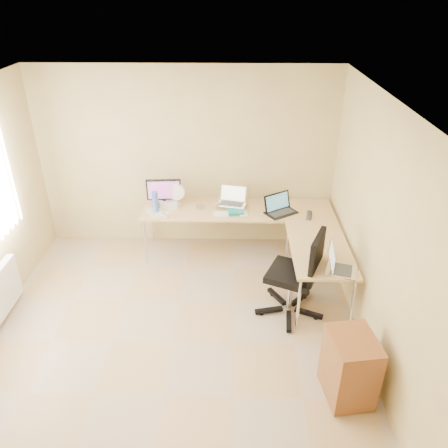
{
  "coord_description": "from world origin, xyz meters",
  "views": [
    {
      "loc": [
        0.64,
        -3.64,
        3.52
      ],
      "look_at": [
        0.55,
        1.1,
        0.9
      ],
      "focal_mm": 35.4,
      "sensor_mm": 36.0,
      "label": 1
    }
  ],
  "objects_px": {
    "office_chair": "(291,277)",
    "desk_return": "(317,273)",
    "desk_main": "(237,231)",
    "water_bottle": "(155,202)",
    "monitor": "(164,193)",
    "keyboard": "(230,214)",
    "desk_fan": "(177,195)",
    "laptop_center": "(232,196)",
    "laptop_return": "(343,261)",
    "laptop_black": "(282,205)",
    "mug": "(166,216)",
    "cabinet": "(350,367)"
  },
  "relations": [
    {
      "from": "desk_fan",
      "to": "laptop_return",
      "type": "relative_size",
      "value": 0.84
    },
    {
      "from": "monitor",
      "to": "desk_fan",
      "type": "relative_size",
      "value": 1.51
    },
    {
      "from": "mug",
      "to": "water_bottle",
      "type": "relative_size",
      "value": 0.29
    },
    {
      "from": "laptop_center",
      "to": "laptop_return",
      "type": "bearing_deg",
      "value": -38.02
    },
    {
      "from": "monitor",
      "to": "laptop_center",
      "type": "height_order",
      "value": "monitor"
    },
    {
      "from": "monitor",
      "to": "laptop_center",
      "type": "distance_m",
      "value": 0.94
    },
    {
      "from": "desk_main",
      "to": "keyboard",
      "type": "height_order",
      "value": "keyboard"
    },
    {
      "from": "water_bottle",
      "to": "desk_fan",
      "type": "height_order",
      "value": "desk_fan"
    },
    {
      "from": "monitor",
      "to": "water_bottle",
      "type": "xyz_separation_m",
      "value": [
        -0.1,
        -0.16,
        -0.06
      ]
    },
    {
      "from": "desk_main",
      "to": "water_bottle",
      "type": "distance_m",
      "value": 1.24
    },
    {
      "from": "monitor",
      "to": "laptop_return",
      "type": "bearing_deg",
      "value": -39.9
    },
    {
      "from": "cabinet",
      "to": "office_chair",
      "type": "bearing_deg",
      "value": 99.92
    },
    {
      "from": "desk_main",
      "to": "cabinet",
      "type": "xyz_separation_m",
      "value": [
        1.03,
        -2.51,
        -0.01
      ]
    },
    {
      "from": "desk_fan",
      "to": "laptop_center",
      "type": "bearing_deg",
      "value": 2.88
    },
    {
      "from": "office_chair",
      "to": "cabinet",
      "type": "xyz_separation_m",
      "value": [
        0.41,
        -1.23,
        -0.14
      ]
    },
    {
      "from": "desk_return",
      "to": "water_bottle",
      "type": "xyz_separation_m",
      "value": [
        -2.1,
        0.9,
        0.51
      ]
    },
    {
      "from": "laptop_black",
      "to": "mug",
      "type": "height_order",
      "value": "laptop_black"
    },
    {
      "from": "laptop_black",
      "to": "mug",
      "type": "bearing_deg",
      "value": 153.14
    },
    {
      "from": "keyboard",
      "to": "monitor",
      "type": "bearing_deg",
      "value": 161.23
    },
    {
      "from": "monitor",
      "to": "keyboard",
      "type": "height_order",
      "value": "monitor"
    },
    {
      "from": "laptop_center",
      "to": "laptop_black",
      "type": "xyz_separation_m",
      "value": [
        0.68,
        -0.16,
        -0.04
      ]
    },
    {
      "from": "mug",
      "to": "cabinet",
      "type": "xyz_separation_m",
      "value": [
        1.99,
        -2.21,
        -0.41
      ]
    },
    {
      "from": "desk_return",
      "to": "water_bottle",
      "type": "bearing_deg",
      "value": 156.84
    },
    {
      "from": "laptop_center",
      "to": "mug",
      "type": "xyz_separation_m",
      "value": [
        -0.87,
        -0.33,
        -0.13
      ]
    },
    {
      "from": "keyboard",
      "to": "desk_fan",
      "type": "xyz_separation_m",
      "value": [
        -0.76,
        0.28,
        0.15
      ]
    },
    {
      "from": "laptop_black",
      "to": "office_chair",
      "type": "relative_size",
      "value": 0.37
    },
    {
      "from": "desk_fan",
      "to": "laptop_return",
      "type": "xyz_separation_m",
      "value": [
        1.98,
        -1.6,
        -0.03
      ]
    },
    {
      "from": "laptop_black",
      "to": "laptop_return",
      "type": "relative_size",
      "value": 1.1
    },
    {
      "from": "office_chair",
      "to": "keyboard",
      "type": "bearing_deg",
      "value": 146.5
    },
    {
      "from": "laptop_black",
      "to": "desk_fan",
      "type": "bearing_deg",
      "value": 137.57
    },
    {
      "from": "desk_main",
      "to": "office_chair",
      "type": "height_order",
      "value": "office_chair"
    },
    {
      "from": "desk_return",
      "to": "water_bottle",
      "type": "height_order",
      "value": "water_bottle"
    },
    {
      "from": "laptop_black",
      "to": "keyboard",
      "type": "bearing_deg",
      "value": 150.67
    },
    {
      "from": "office_chair",
      "to": "desk_return",
      "type": "bearing_deg",
      "value": 62.5
    },
    {
      "from": "laptop_black",
      "to": "keyboard",
      "type": "distance_m",
      "value": 0.7
    },
    {
      "from": "laptop_black",
      "to": "mug",
      "type": "relative_size",
      "value": 4.86
    },
    {
      "from": "monitor",
      "to": "cabinet",
      "type": "height_order",
      "value": "monitor"
    },
    {
      "from": "monitor",
      "to": "laptop_black",
      "type": "distance_m",
      "value": 1.63
    },
    {
      "from": "desk_fan",
      "to": "cabinet",
      "type": "xyz_separation_m",
      "value": [
        1.89,
        -2.62,
        -0.53
      ]
    },
    {
      "from": "desk_main",
      "to": "laptop_black",
      "type": "distance_m",
      "value": 0.78
    },
    {
      "from": "desk_fan",
      "to": "office_chair",
      "type": "bearing_deg",
      "value": -34.94
    },
    {
      "from": "monitor",
      "to": "mug",
      "type": "height_order",
      "value": "monitor"
    },
    {
      "from": "laptop_black",
      "to": "desk_fan",
      "type": "height_order",
      "value": "desk_fan"
    },
    {
      "from": "keyboard",
      "to": "cabinet",
      "type": "xyz_separation_m",
      "value": [
        1.13,
        -2.34,
        -0.38
      ]
    },
    {
      "from": "desk_return",
      "to": "monitor",
      "type": "height_order",
      "value": "monitor"
    },
    {
      "from": "laptop_center",
      "to": "mug",
      "type": "distance_m",
      "value": 0.95
    },
    {
      "from": "keyboard",
      "to": "laptop_black",
      "type": "bearing_deg",
      "value": -0.62
    },
    {
      "from": "laptop_center",
      "to": "water_bottle",
      "type": "height_order",
      "value": "laptop_center"
    },
    {
      "from": "laptop_center",
      "to": "laptop_return",
      "type": "relative_size",
      "value": 1.02
    },
    {
      "from": "monitor",
      "to": "office_chair",
      "type": "bearing_deg",
      "value": -43.51
    }
  ]
}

